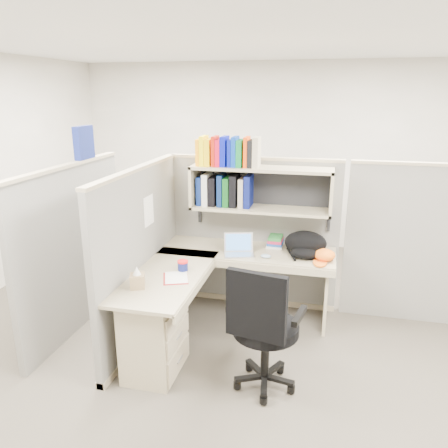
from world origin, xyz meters
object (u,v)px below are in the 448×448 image
(task_chair, at_px, (263,348))
(snack_canister, at_px, (183,265))
(laptop, at_px, (239,245))
(desk, at_px, (183,311))
(backpack, at_px, (305,245))

(task_chair, bearing_deg, snack_canister, 147.90)
(laptop, height_order, task_chair, task_chair)
(snack_canister, xyz_separation_m, task_chair, (0.81, -0.51, -0.40))
(desk, relative_size, snack_canister, 18.24)
(laptop, distance_m, task_chair, 1.17)
(backpack, distance_m, snack_canister, 1.21)
(desk, distance_m, task_chair, 0.81)
(laptop, xyz_separation_m, backpack, (0.63, 0.12, 0.02))
(backpack, height_order, task_chair, task_chair)
(backpack, bearing_deg, laptop, -170.73)
(laptop, height_order, snack_canister, laptop)
(desk, height_order, laptop, laptop)
(backpack, xyz_separation_m, task_chair, (-0.23, -1.12, -0.47))
(desk, relative_size, backpack, 4.29)
(laptop, relative_size, backpack, 0.70)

